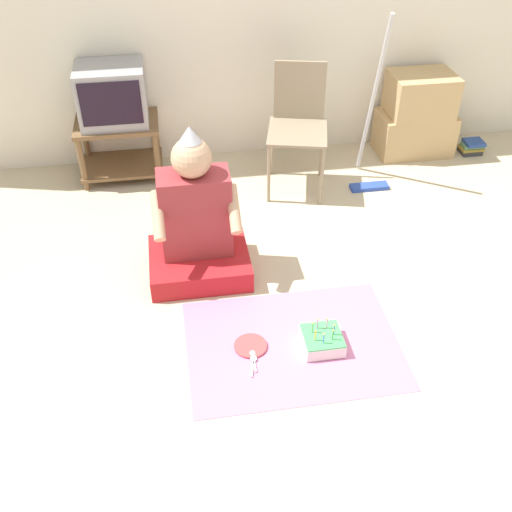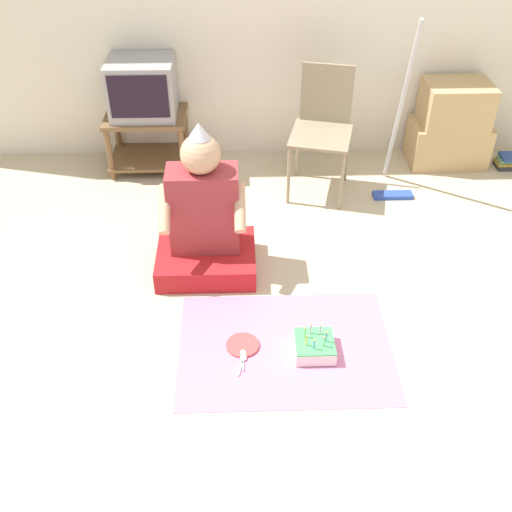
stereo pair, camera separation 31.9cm
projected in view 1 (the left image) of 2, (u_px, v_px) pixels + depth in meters
ground_plane at (345, 328)px, 3.26m from camera, size 16.00×16.00×0.00m
tv_stand at (120, 143)px, 4.40m from camera, size 0.59×0.43×0.43m
tv at (112, 94)px, 4.18m from camera, size 0.47×0.40×0.40m
folding_chair at (298, 119)px, 4.16m from camera, size 0.50×0.52×0.87m
cardboard_box_stack at (417, 116)px, 4.66m from camera, size 0.58×0.37×0.64m
dust_mop at (371, 138)px, 4.23m from camera, size 0.28×0.35×1.25m
book_pile at (472, 147)px, 4.80m from camera, size 0.18×0.14×0.10m
person_seated at (197, 227)px, 3.46m from camera, size 0.59×0.48×0.94m
party_cloth at (293, 344)px, 3.16m from camera, size 1.12×0.81×0.01m
birthday_cake at (322, 340)px, 3.12m from camera, size 0.21×0.21×0.15m
paper_plate at (251, 346)px, 3.14m from camera, size 0.17×0.17×0.01m
plastic_spoon_near at (253, 356)px, 3.08m from camera, size 0.04×0.15×0.01m
plastic_spoon_far at (253, 361)px, 3.06m from camera, size 0.05×0.14×0.01m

